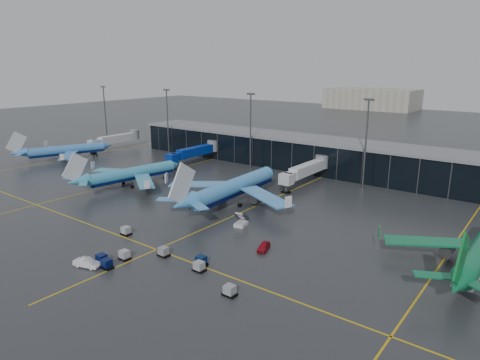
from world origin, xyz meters
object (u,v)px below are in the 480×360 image
Objects in this scene: airliner_klm_west at (66,145)px; airliner_arkefly at (132,166)px; airliner_klm_near at (235,177)px; baggage_carts at (154,259)px; service_van_red at (264,247)px; mobile_airstair at (241,223)px; service_van_white at (87,263)px.

airliner_arkefly is at bearing 9.83° from airliner_klm_west.
airliner_klm_near reaches higher than baggage_carts.
service_van_red is at bearing 7.29° from airliner_klm_west.
baggage_carts is at bearing -77.70° from airliner_klm_near.
mobile_airstair is (93.77, -15.41, -4.87)m from airliner_klm_west.
service_van_white is (35.97, -39.31, -4.89)m from airliner_arkefly.
airliner_klm_near is 1.26× the size of baggage_carts.
airliner_klm_west is 1.06× the size of baggage_carts.
airliner_klm_near reaches higher than airliner_klm_west.
airliner_klm_near is at bearing 121.56° from service_van_red.
airliner_arkefly is 1.07× the size of baggage_carts.
baggage_carts is (10.03, -36.17, -5.99)m from airliner_klm_near.
airliner_klm_near reaches higher than service_van_red.
airliner_klm_west is 10.28× the size of mobile_airstair.
mobile_airstair is 0.82× the size of service_van_red.
airliner_klm_near is 38.01m from baggage_carts.
baggage_carts is 7.06× the size of service_van_white.
airliner_klm_near reaches higher than airliner_arkefly.
mobile_airstair is 33.64m from service_van_white.
airliner_arkefly is 0.84× the size of airliner_klm_near.
service_van_white is at bearing -147.02° from service_van_red.
airliner_klm_west is 0.99× the size of airliner_arkefly.
mobile_airstair is at bearing 0.05° from airliner_arkefly.
service_van_red is 32.16m from service_van_white.
mobile_airstair reaches higher than baggage_carts.
airliner_klm_west reaches higher than baggage_carts.
airliner_arkefly is at bearing 148.39° from service_van_red.
airliner_klm_near is 30.58m from service_van_red.
airliner_arkefly is 34.50m from airliner_klm_near.
mobile_airstair reaches higher than service_van_white.
airliner_klm_west reaches higher than service_van_white.
airliner_klm_near is 44.91m from service_van_white.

